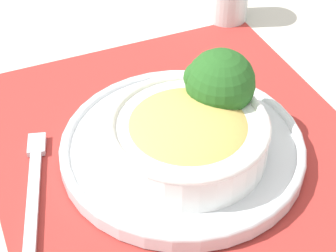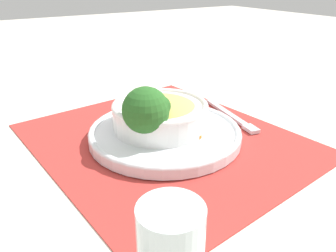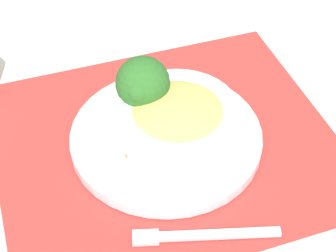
% 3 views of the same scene
% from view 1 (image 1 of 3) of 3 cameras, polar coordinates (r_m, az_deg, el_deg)
% --- Properties ---
extents(ground_plane, '(4.00, 4.00, 0.00)m').
position_cam_1_polar(ground_plane, '(0.64, 1.45, -3.10)').
color(ground_plane, beige).
extents(placemat, '(0.46, 0.52, 0.00)m').
position_cam_1_polar(placemat, '(0.64, 1.45, -2.97)').
color(placemat, '#B2332D').
rests_on(placemat, ground_plane).
extents(plate, '(0.27, 0.27, 0.02)m').
position_cam_1_polar(plate, '(0.63, 1.47, -2.10)').
color(plate, silver).
rests_on(plate, placemat).
extents(bowl, '(0.17, 0.17, 0.06)m').
position_cam_1_polar(bowl, '(0.59, 2.06, -0.85)').
color(bowl, white).
rests_on(bowl, plate).
extents(broccoli_floret, '(0.08, 0.08, 0.10)m').
position_cam_1_polar(broccoli_floret, '(0.62, 5.27, 4.36)').
color(broccoli_floret, '#759E51').
rests_on(broccoli_floret, plate).
extents(carrot_slice_near, '(0.04, 0.04, 0.01)m').
position_cam_1_polar(carrot_slice_near, '(0.65, -1.94, 0.63)').
color(carrot_slice_near, orange).
rests_on(carrot_slice_near, plate).
extents(carrot_slice_middle, '(0.04, 0.04, 0.01)m').
position_cam_1_polar(carrot_slice_middle, '(0.64, -2.90, -0.27)').
color(carrot_slice_middle, orange).
rests_on(carrot_slice_middle, plate).
extents(fork, '(0.05, 0.18, 0.01)m').
position_cam_1_polar(fork, '(0.62, -13.43, -5.37)').
color(fork, silver).
rests_on(fork, placemat).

